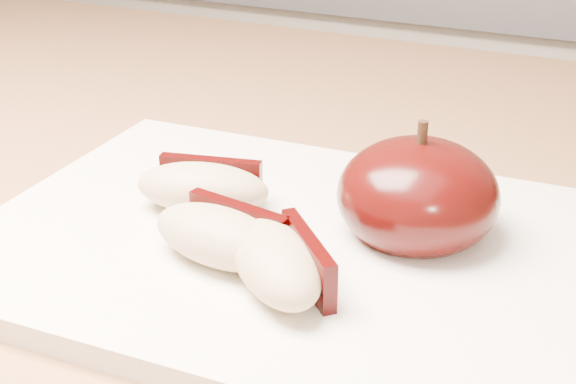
% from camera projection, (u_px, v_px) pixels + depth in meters
% --- Properties ---
extents(back_cabinet, '(2.40, 0.62, 0.94)m').
position_uv_depth(back_cabinet, '(452.00, 243.00, 1.31)').
color(back_cabinet, silver).
rests_on(back_cabinet, ground).
extents(cutting_board, '(0.33, 0.25, 0.01)m').
position_uv_depth(cutting_board, '(288.00, 246.00, 0.42)').
color(cutting_board, white).
rests_on(cutting_board, island_counter).
extents(apple_half, '(0.10, 0.10, 0.07)m').
position_uv_depth(apple_half, '(418.00, 195.00, 0.41)').
color(apple_half, black).
rests_on(apple_half, cutting_board).
extents(apple_wedge_a, '(0.08, 0.05, 0.03)m').
position_uv_depth(apple_wedge_a, '(204.00, 187.00, 0.44)').
color(apple_wedge_a, tan).
rests_on(apple_wedge_a, cutting_board).
extents(apple_wedge_b, '(0.08, 0.05, 0.03)m').
position_uv_depth(apple_wedge_b, '(221.00, 235.00, 0.39)').
color(apple_wedge_b, tan).
rests_on(apple_wedge_b, cutting_board).
extents(apple_wedge_c, '(0.08, 0.08, 0.03)m').
position_uv_depth(apple_wedge_c, '(280.00, 262.00, 0.36)').
color(apple_wedge_c, tan).
rests_on(apple_wedge_c, cutting_board).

